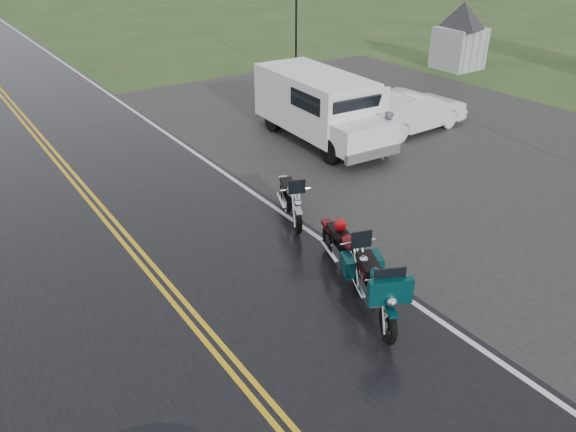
# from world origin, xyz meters

# --- Properties ---
(ground) EXTENTS (120.00, 120.00, 0.00)m
(ground) POSITION_xyz_m (0.00, 0.00, 0.00)
(ground) COLOR #2D471E
(ground) RESTS_ON ground
(road) EXTENTS (8.00, 100.00, 0.04)m
(road) POSITION_xyz_m (0.00, 10.00, 0.02)
(road) COLOR black
(road) RESTS_ON ground
(parking_pad) EXTENTS (14.00, 24.00, 0.03)m
(parking_pad) POSITION_xyz_m (11.00, 5.00, 0.01)
(parking_pad) COLOR black
(parking_pad) RESTS_ON ground
(visitor_center) EXTENTS (16.00, 10.00, 4.80)m
(visitor_center) POSITION_xyz_m (20.00, 12.00, 2.40)
(visitor_center) COLOR #A8AAAD
(visitor_center) RESTS_ON ground
(motorcycle_red) EXTENTS (1.50, 2.48, 1.38)m
(motorcycle_red) POSITION_xyz_m (3.09, -0.13, 0.69)
(motorcycle_red) COLOR #580A10
(motorcycle_red) RESTS_ON ground
(motorcycle_teal) EXTENTS (1.85, 2.61, 1.45)m
(motorcycle_teal) POSITION_xyz_m (2.57, -1.45, 0.73)
(motorcycle_teal) COLOR #043032
(motorcycle_teal) RESTS_ON ground
(motorcycle_silver) EXTENTS (1.63, 2.38, 1.32)m
(motorcycle_silver) POSITION_xyz_m (3.50, 2.62, 0.66)
(motorcycle_silver) COLOR #A3A5AA
(motorcycle_silver) RESTS_ON ground
(van_white) EXTENTS (2.48, 5.92, 2.28)m
(van_white) POSITION_xyz_m (6.89, 5.65, 1.14)
(van_white) COLOR white
(van_white) RESTS_ON ground
(person_at_van) EXTENTS (0.64, 0.51, 1.53)m
(person_at_van) POSITION_xyz_m (8.55, 5.03, 0.76)
(person_at_van) COLOR #4D4D52
(person_at_van) RESTS_ON ground
(sedan_white) EXTENTS (4.35, 1.68, 1.41)m
(sedan_white) POSITION_xyz_m (11.18, 6.45, 0.71)
(sedan_white) COLOR silver
(sedan_white) RESTS_ON ground
(lamp_post_far_right) EXTENTS (0.34, 0.34, 3.98)m
(lamp_post_far_right) POSITION_xyz_m (12.03, 14.83, 1.99)
(lamp_post_far_right) COLOR black
(lamp_post_far_right) RESTS_ON ground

